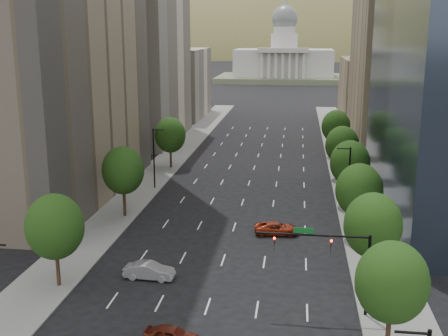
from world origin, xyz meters
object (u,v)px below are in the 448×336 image
at_px(car_maroon, 172,335).
at_px(car_silver, 149,271).
at_px(car_red_far, 276,228).
at_px(capitol, 284,62).
at_px(traffic_signal, 337,255).

distance_m(car_maroon, car_silver, 11.81).
distance_m(car_maroon, car_red_far, 25.26).
xyz_separation_m(capitol, car_silver, (-6.27, -214.97, -7.79)).
bearing_deg(capitol, car_maroon, -90.43).
bearing_deg(car_silver, car_maroon, -154.95).
height_order(traffic_signal, car_maroon, traffic_signal).
relative_size(car_maroon, car_silver, 0.87).
height_order(capitol, car_maroon, capitol).
bearing_deg(car_silver, capitol, 0.64).
distance_m(traffic_signal, car_maroon, 14.41).
xyz_separation_m(traffic_signal, car_silver, (-16.80, 4.74, -4.39)).
bearing_deg(car_red_far, traffic_signal, -168.68).
distance_m(capitol, car_red_far, 201.75).
bearing_deg(capitol, traffic_signal, -87.26).
distance_m(capitol, car_silver, 215.21).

